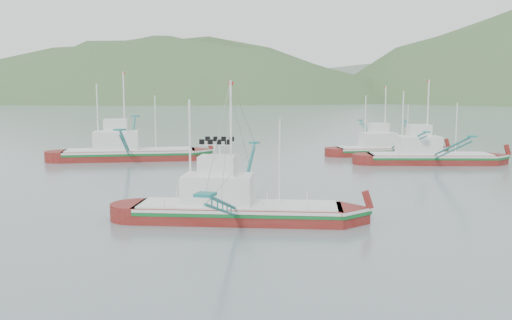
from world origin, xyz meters
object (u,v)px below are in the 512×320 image
(bg_boat_left, at_px, (129,141))
(bg_boat_far, at_px, (387,140))
(bg_boat_right, at_px, (430,147))
(main_boat, at_px, (236,195))

(bg_boat_left, xyz_separation_m, bg_boat_far, (30.56, 14.31, -0.41))
(bg_boat_left, relative_size, bg_boat_far, 1.18)
(bg_boat_right, height_order, bg_boat_far, bg_boat_right)
(bg_boat_right, distance_m, bg_boat_far, 9.25)
(bg_boat_left, distance_m, bg_boat_far, 33.75)
(main_boat, distance_m, bg_boat_far, 42.62)
(main_boat, bearing_deg, bg_boat_right, 58.33)
(bg_boat_right, height_order, bg_boat_left, bg_boat_left)
(main_boat, relative_size, bg_boat_far, 1.06)
(main_boat, height_order, bg_boat_right, bg_boat_right)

